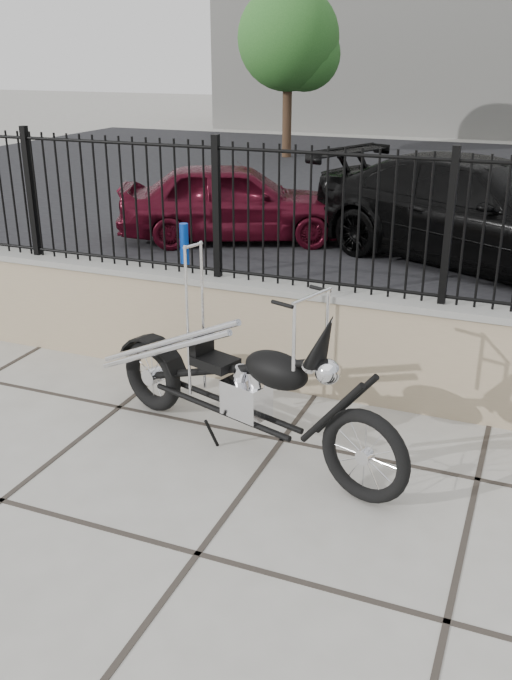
{
  "coord_description": "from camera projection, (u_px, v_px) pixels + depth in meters",
  "views": [
    {
      "loc": [
        1.68,
        -3.2,
        2.87
      ],
      "look_at": [
        -0.26,
        1.58,
        0.79
      ],
      "focal_mm": 38.0,
      "sensor_mm": 36.0,
      "label": 1
    }
  ],
  "objects": [
    {
      "name": "chopper_motorcycle",
      "position": [
        241.0,
        354.0,
        5.31
      ],
      "size": [
        2.64,
        1.25,
        1.57
      ],
      "primitive_type": null,
      "rotation": [
        0.0,
        0.0,
        -0.31
      ],
      "color": "black",
      "rests_on": "ground_plane"
    },
    {
      "name": "tree_left",
      "position": [
        288.0,
        33.0,
        19.66
      ],
      "size": [
        2.8,
        2.8,
        4.73
      ],
      "rotation": [
        0.0,
        0.0,
        0.41
      ],
      "color": "#382619",
      "rests_on": "ground_plane"
    },
    {
      "name": "iron_fence",
      "position": [
        326.0,
        220.0,
        5.97
      ],
      "size": [
        14.0,
        0.08,
        1.2
      ],
      "primitive_type": "cube",
      "color": "black",
      "rests_on": "retaining_wall"
    },
    {
      "name": "bollard_a",
      "position": [
        185.0,
        259.0,
        8.96
      ],
      "size": [
        0.13,
        0.13,
        0.9
      ],
      "primitive_type": "cylinder",
      "rotation": [
        0.0,
        0.0,
        -0.29
      ],
      "color": "#0B1CA6",
      "rests_on": "ground_plane"
    },
    {
      "name": "car_red",
      "position": [
        234.0,
        201.0,
        11.52
      ],
      "size": [
        3.97,
        2.82,
        1.25
      ],
      "primitive_type": "imported",
      "rotation": [
        0.0,
        0.0,
        1.98
      ],
      "color": "#450917",
      "rests_on": "parking_lot"
    },
    {
      "name": "car_black",
      "position": [
        481.0,
        213.0,
        10.14
      ],
      "size": [
        5.54,
        3.92,
        1.49
      ],
      "primitive_type": "imported",
      "rotation": [
        0.0,
        0.0,
        1.17
      ],
      "color": "black",
      "rests_on": "parking_lot"
    },
    {
      "name": "ground_plane",
      "position": [
        198.0,
        554.0,
        4.41
      ],
      "size": [
        90.0,
        90.0,
        0.0
      ],
      "primitive_type": "plane",
      "color": "#99968E",
      "rests_on": "ground"
    },
    {
      "name": "parking_lot",
      "position": [
        462.0,
        197.0,
        15.15
      ],
      "size": [
        30.0,
        30.0,
        0.0
      ],
      "primitive_type": "plane",
      "color": "black",
      "rests_on": "ground"
    },
    {
      "name": "retaining_wall",
      "position": [
        321.0,
        340.0,
        6.38
      ],
      "size": [
        14.0,
        0.36,
        0.96
      ],
      "primitive_type": "cube",
      "color": "gray",
      "rests_on": "ground_plane"
    }
  ]
}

